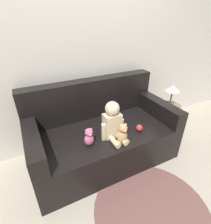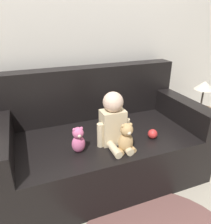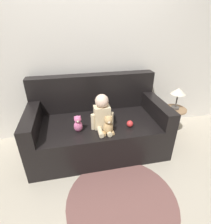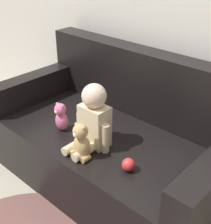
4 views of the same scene
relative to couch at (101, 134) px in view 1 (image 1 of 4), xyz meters
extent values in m
plane|color=#B7AD99|center=(0.00, -0.06, -0.34)|extent=(12.00, 12.00, 0.00)
cube|color=silver|center=(0.00, 0.50, 0.96)|extent=(8.00, 0.05, 2.60)
cube|color=black|center=(0.00, -0.06, -0.11)|extent=(1.83, 0.95, 0.47)
cube|color=black|center=(0.00, 0.32, 0.40)|extent=(1.83, 0.18, 0.53)
cube|color=black|center=(-0.83, -0.06, 0.25)|extent=(0.16, 0.95, 0.23)
cube|color=black|center=(0.83, -0.06, 0.25)|extent=(0.16, 0.95, 0.23)
cube|color=beige|center=(0.03, -0.24, 0.28)|extent=(0.20, 0.13, 0.29)
sphere|color=beige|center=(0.03, -0.24, 0.50)|extent=(0.16, 0.16, 0.16)
cylinder|color=beige|center=(-0.02, -0.39, 0.16)|extent=(0.06, 0.17, 0.06)
cylinder|color=beige|center=(0.07, -0.39, 0.16)|extent=(0.06, 0.17, 0.06)
cylinder|color=beige|center=(-0.09, -0.26, 0.23)|extent=(0.05, 0.05, 0.21)
cylinder|color=beige|center=(0.14, -0.26, 0.23)|extent=(0.05, 0.05, 0.21)
ellipsoid|color=tan|center=(0.07, -0.40, 0.21)|extent=(0.12, 0.10, 0.16)
sphere|color=tan|center=(0.07, -0.41, 0.33)|extent=(0.10, 0.10, 0.10)
sphere|color=tan|center=(0.03, -0.41, 0.36)|extent=(0.03, 0.03, 0.03)
sphere|color=tan|center=(0.10, -0.41, 0.36)|extent=(0.03, 0.03, 0.03)
sphere|color=beige|center=(0.07, -0.45, 0.32)|extent=(0.03, 0.03, 0.03)
cylinder|color=tan|center=(0.01, -0.42, 0.15)|extent=(0.04, 0.06, 0.04)
cylinder|color=tan|center=(0.12, -0.42, 0.15)|extent=(0.04, 0.06, 0.04)
ellipsoid|color=#DB6699|center=(-0.28, -0.27, 0.20)|extent=(0.11, 0.09, 0.14)
sphere|color=#DB6699|center=(-0.28, -0.28, 0.30)|extent=(0.09, 0.09, 0.09)
sphere|color=#DB6699|center=(-0.31, -0.28, 0.34)|extent=(0.02, 0.02, 0.02)
sphere|color=#DB6699|center=(-0.25, -0.28, 0.34)|extent=(0.02, 0.02, 0.02)
sphere|color=beige|center=(-0.28, -0.31, 0.30)|extent=(0.03, 0.03, 0.03)
sphere|color=red|center=(0.38, -0.30, 0.17)|extent=(0.08, 0.08, 0.08)
cylinder|color=brown|center=(0.09, -0.97, -0.34)|extent=(1.17, 1.17, 0.01)
cylinder|color=#93704C|center=(1.24, 0.05, 0.11)|extent=(0.35, 0.35, 0.03)
cylinder|color=#93704C|center=(1.24, 0.05, -0.12)|extent=(0.04, 0.04, 0.44)
cylinder|color=#4C4742|center=(1.24, 0.05, 0.14)|extent=(0.12, 0.12, 0.03)
cylinder|color=#4C4742|center=(1.24, 0.05, 0.26)|extent=(0.02, 0.02, 0.22)
cone|color=beige|center=(1.24, 0.05, 0.42)|extent=(0.22, 0.22, 0.09)
camera|label=1|loc=(-0.81, -1.70, 1.40)|focal=28.00mm
camera|label=2|loc=(-0.61, -1.70, 1.12)|focal=35.00mm
camera|label=3|loc=(-0.33, -2.10, 1.36)|focal=28.00mm
camera|label=4|loc=(1.29, -1.50, 1.38)|focal=50.00mm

